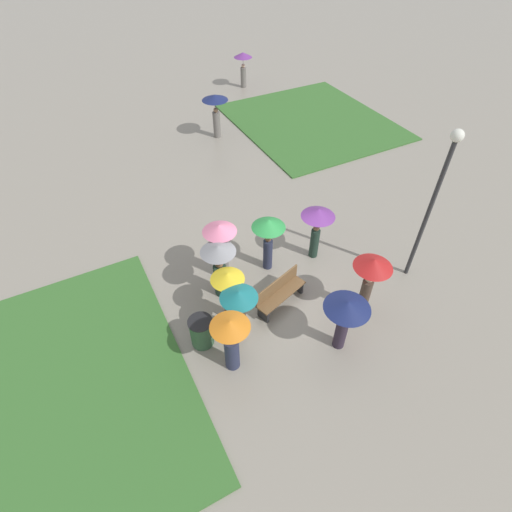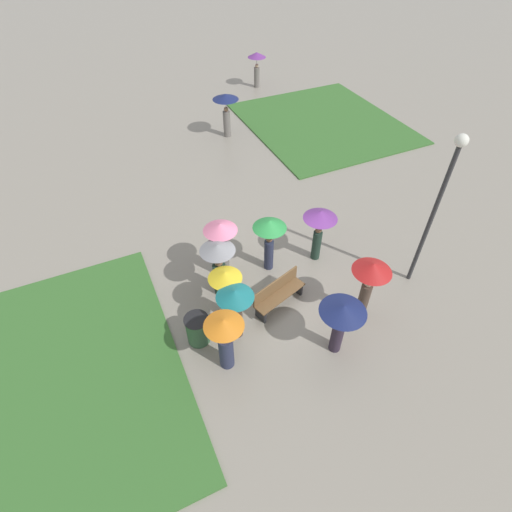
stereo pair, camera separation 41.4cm
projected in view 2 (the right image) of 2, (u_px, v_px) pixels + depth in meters
ground_plane at (275, 280)px, 12.32m from camera, size 90.00×90.00×0.00m
lawn_patch_near at (3, 404)px, 9.41m from camera, size 8.32×7.67×0.06m
lawn_patch_far at (323, 123)px, 19.98m from camera, size 7.15×7.98×0.06m
park_bench at (278, 293)px, 11.33m from camera, size 1.73×0.92×0.90m
lamp_post at (440, 197)px, 10.27m from camera, size 0.32×0.32×4.80m
trash_bin at (198, 329)px, 10.45m from camera, size 0.65×0.65×0.90m
crowd_person_teal at (235, 304)px, 10.03m from camera, size 0.97×0.97×1.76m
crowd_person_red at (370, 277)px, 10.35m from camera, size 1.04×1.04×2.00m
crowd_person_orange at (225, 336)px, 9.41m from camera, size 0.96×0.96×1.82m
crowd_person_pink at (221, 242)px, 11.64m from camera, size 0.99×0.99×1.98m
crowd_person_navy at (342, 316)px, 9.63m from camera, size 1.16×1.16×1.76m
crowd_person_purple at (320, 222)px, 12.04m from camera, size 1.04×1.04×1.89m
crowd_person_green at (269, 232)px, 11.73m from camera, size 1.01×1.01×1.90m
crowd_person_yellow at (226, 285)px, 10.50m from camera, size 0.90×0.90×1.74m
crowd_person_grey at (219, 262)px, 11.15m from camera, size 0.99×0.99×1.87m
lone_walker_far_path at (257, 61)px, 22.40m from camera, size 1.02×1.02×1.90m
lone_walker_mid_plaza at (226, 105)px, 18.00m from camera, size 1.18×1.18×2.00m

